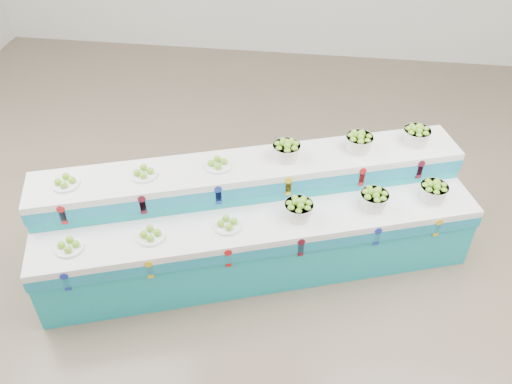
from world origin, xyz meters
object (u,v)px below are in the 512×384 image
basket_upper_right (417,135)px  basket_lower_left (299,209)px  plate_upper_mid (144,172)px  display_stand (256,220)px

basket_upper_right → basket_lower_left: bearing=-139.6°
plate_upper_mid → basket_upper_right: (2.53, 0.88, 0.05)m
display_stand → basket_lower_left: (0.41, -0.13, 0.31)m
display_stand → basket_lower_left: display_stand is taller
plate_upper_mid → basket_upper_right: 2.68m
display_stand → plate_upper_mid: 1.18m
display_stand → basket_lower_left: 0.53m
basket_lower_left → basket_upper_right: (1.09, 0.92, 0.30)m
basket_lower_left → plate_upper_mid: (-1.45, 0.05, 0.25)m
display_stand → plate_upper_mid: plate_upper_mid is taller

